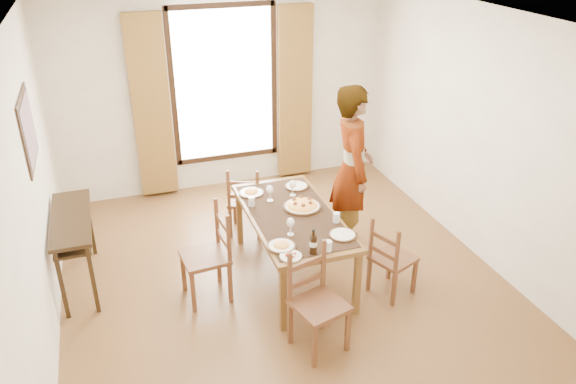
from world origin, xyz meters
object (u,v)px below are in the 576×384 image
object	(u,v)px
man	(352,169)
console_table	(72,227)
dining_table	(293,220)
pasta_platter	(302,203)

from	to	relation	value
man	console_table	bearing A→B (deg)	99.88
dining_table	man	bearing A→B (deg)	25.68
console_table	pasta_platter	xyz separation A→B (m)	(2.29, -0.49, 0.12)
console_table	pasta_platter	distance (m)	2.34
console_table	dining_table	distance (m)	2.23
man	pasta_platter	world-z (taller)	man
dining_table	pasta_platter	distance (m)	0.21
console_table	man	xyz separation A→B (m)	(2.99, -0.18, 0.28)
console_table	man	size ratio (longest dim) A/B	0.62
dining_table	pasta_platter	bearing A→B (deg)	34.71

